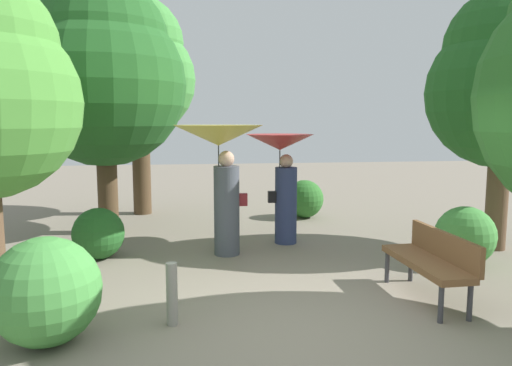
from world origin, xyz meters
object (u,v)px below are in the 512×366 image
(person_right, at_px, (282,165))
(tree_mid_left, at_px, (103,71))
(park_bench, at_px, (432,258))
(tree_near_left, at_px, (138,69))
(person_left, at_px, (221,157))
(tree_mid_right, at_px, (505,79))
(path_marker_post, at_px, (172,294))

(person_right, height_order, tree_mid_left, tree_mid_left)
(park_bench, xyz_separation_m, tree_near_left, (-3.98, 6.12, 2.83))
(person_left, height_order, tree_near_left, tree_near_left)
(tree_mid_right, bearing_deg, tree_mid_left, 162.16)
(tree_near_left, distance_m, tree_mid_left, 1.99)
(park_bench, bearing_deg, tree_mid_right, 131.06)
(person_right, height_order, tree_mid_right, tree_mid_right)
(park_bench, xyz_separation_m, tree_mid_right, (2.24, 2.05, 2.33))
(park_bench, height_order, path_marker_post, park_bench)
(person_left, bearing_deg, path_marker_post, 160.89)
(person_left, distance_m, person_right, 1.27)
(tree_near_left, height_order, tree_mid_right, tree_near_left)
(person_left, distance_m, tree_mid_right, 4.79)
(tree_near_left, bearing_deg, tree_mid_left, -103.66)
(park_bench, bearing_deg, tree_mid_left, -134.73)
(tree_near_left, xyz_separation_m, path_marker_post, (0.89, -6.44, -3.00))
(person_right, relative_size, park_bench, 1.28)
(person_right, height_order, path_marker_post, person_right)
(person_right, relative_size, tree_mid_left, 0.40)
(person_left, bearing_deg, tree_mid_right, -97.81)
(tree_mid_right, bearing_deg, tree_near_left, 146.79)
(path_marker_post, bearing_deg, tree_near_left, 97.90)
(person_left, bearing_deg, tree_near_left, 18.77)
(person_right, bearing_deg, tree_near_left, 36.23)
(park_bench, bearing_deg, person_right, -157.95)
(park_bench, relative_size, tree_mid_left, 0.31)
(person_left, xyz_separation_m, tree_mid_right, (4.62, -0.29, 1.24))
(person_left, distance_m, tree_mid_left, 3.15)
(path_marker_post, bearing_deg, tree_mid_right, 23.98)
(person_left, distance_m, path_marker_post, 3.03)
(person_left, xyz_separation_m, person_right, (1.11, 0.60, -0.20))
(park_bench, height_order, tree_near_left, tree_near_left)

